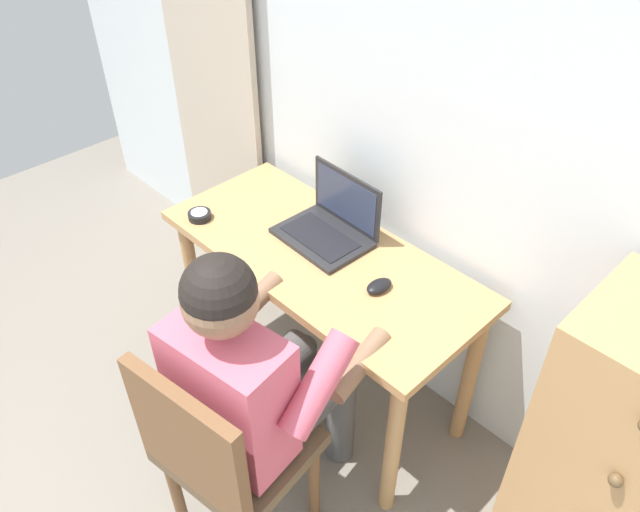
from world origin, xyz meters
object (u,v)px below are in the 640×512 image
(desk, at_px, (321,276))
(desk_clock, at_px, (200,215))
(computer_mouse, at_px, (379,286))
(dresser, at_px, (626,474))
(chair, at_px, (223,452))
(laptop, at_px, (330,224))
(person_seated, at_px, (260,375))

(desk, bearing_deg, desk_clock, -158.57)
(computer_mouse, height_order, desk_clock, computer_mouse)
(dresser, distance_m, chair, 1.17)
(dresser, distance_m, desk_clock, 1.68)
(desk_clock, bearing_deg, chair, -32.95)
(desk, bearing_deg, dresser, 4.15)
(laptop, bearing_deg, dresser, -0.76)
(desk, distance_m, laptop, 0.20)
(desk_clock, bearing_deg, person_seated, -22.90)
(laptop, bearing_deg, chair, -67.19)
(laptop, xyz_separation_m, desk_clock, (-0.43, -0.29, -0.04))
(computer_mouse, distance_m, desk_clock, 0.79)
(dresser, height_order, person_seated, person_seated)
(person_seated, bearing_deg, desk_clock, 157.10)
(desk, distance_m, desk_clock, 0.54)
(dresser, xyz_separation_m, laptop, (-1.22, 0.02, 0.23))
(dresser, bearing_deg, chair, -139.06)
(laptop, distance_m, computer_mouse, 0.35)
(chair, distance_m, desk_clock, 0.94)
(dresser, bearing_deg, laptop, 179.24)
(laptop, xyz_separation_m, computer_mouse, (0.33, -0.10, -0.04))
(person_seated, relative_size, desk_clock, 13.51)
(computer_mouse, xyz_separation_m, desk_clock, (-0.76, -0.19, -0.00))
(desk_clock, bearing_deg, desk, 21.43)
(dresser, height_order, computer_mouse, dresser)
(laptop, relative_size, desk_clock, 3.89)
(chair, relative_size, laptop, 2.57)
(dresser, bearing_deg, desk, -175.85)
(dresser, xyz_separation_m, desk_clock, (-1.65, -0.27, 0.20))
(dresser, xyz_separation_m, chair, (-0.89, -0.77, -0.05))
(dresser, bearing_deg, computer_mouse, -174.75)
(desk, xyz_separation_m, computer_mouse, (0.28, 0.00, 0.13))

